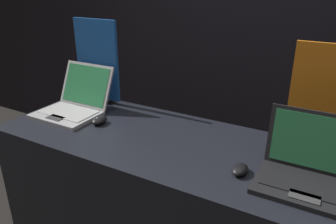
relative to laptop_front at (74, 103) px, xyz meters
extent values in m
cube|color=black|center=(0.65, 1.39, 0.35)|extent=(8.00, 0.05, 2.80)
cube|color=black|center=(0.65, -0.04, -0.55)|extent=(1.76, 0.67, 0.99)
cube|color=#B7B7BC|center=(0.00, -0.07, -0.05)|extent=(0.35, 0.26, 0.02)
cube|color=#B7B7B7|center=(0.00, -0.05, -0.04)|extent=(0.31, 0.18, 0.00)
cube|color=#3F3F42|center=(0.00, -0.15, -0.04)|extent=(0.10, 0.06, 0.00)
cube|color=#B7B7BC|center=(0.00, 0.11, 0.08)|extent=(0.35, 0.12, 0.24)
cube|color=#2D7F4C|center=(0.00, 0.11, 0.08)|extent=(0.32, 0.10, 0.21)
ellipsoid|color=black|center=(0.23, -0.06, -0.04)|extent=(0.07, 0.10, 0.04)
cube|color=black|center=(0.00, 0.23, -0.05)|extent=(0.17, 0.07, 0.02)
cube|color=#1E59B2|center=(0.00, 0.23, 0.21)|extent=(0.31, 0.02, 0.49)
cube|color=black|center=(1.31, -0.15, -0.05)|extent=(0.38, 0.25, 0.02)
cube|color=black|center=(1.31, -0.13, -0.04)|extent=(0.34, 0.17, 0.00)
cube|color=#3F3F42|center=(1.31, -0.23, -0.04)|extent=(0.11, 0.05, 0.00)
cube|color=black|center=(1.31, -0.01, 0.08)|extent=(0.38, 0.04, 0.25)
cube|color=#2D7F4C|center=(1.31, -0.02, 0.08)|extent=(0.34, 0.03, 0.22)
ellipsoid|color=black|center=(1.06, -0.16, -0.04)|extent=(0.06, 0.10, 0.04)
cube|color=black|center=(1.31, 0.20, -0.05)|extent=(0.18, 0.07, 0.02)
cube|color=orange|center=(1.31, 0.20, 0.20)|extent=(0.32, 0.02, 0.47)
camera|label=1|loc=(1.36, -1.30, 0.68)|focal=35.00mm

